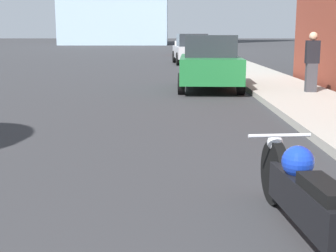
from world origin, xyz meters
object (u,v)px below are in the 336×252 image
Objects in this scene: motorcycle at (307,196)px; parked_car_silver at (192,49)px; parked_car_green at (210,63)px; pedestrian at (312,62)px; parked_car_white at (183,43)px; parked_car_red at (187,45)px.

parked_car_silver is (0.01, 23.80, 0.49)m from motorcycle.
pedestrian reaches higher than parked_car_green.
parked_car_white is (0.09, 23.42, -0.05)m from parked_car_silver.
parked_car_red is 27.27m from pedestrian.
parked_car_green is 12.89m from parked_car_silver.
parked_car_green reaches higher than parked_car_red.
motorcycle is 10.91m from parked_car_green.
parked_car_green is 1.00× the size of parked_car_red.
parked_car_silver is (-0.04, 12.89, 0.04)m from parked_car_green.
parked_car_green is at bearing 146.09° from pedestrian.
parked_car_red is (0.14, 12.48, -0.03)m from parked_car_silver.
parked_car_silver is 1.08× the size of parked_car_red.
parked_car_silver is at bearing 92.34° from parked_car_green.
motorcycle is 47.22m from parked_car_white.
parked_car_green is 2.48× the size of pedestrian.
parked_car_silver is at bearing -90.82° from parked_car_red.
motorcycle is 0.56× the size of parked_car_silver.
parked_car_white is 2.45× the size of pedestrian.
motorcycle is at bearing -87.95° from parked_car_white.
motorcycle is 36.28m from parked_car_red.
parked_car_green is 36.31m from parked_car_white.
pedestrian is at bearing 68.06° from motorcycle.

